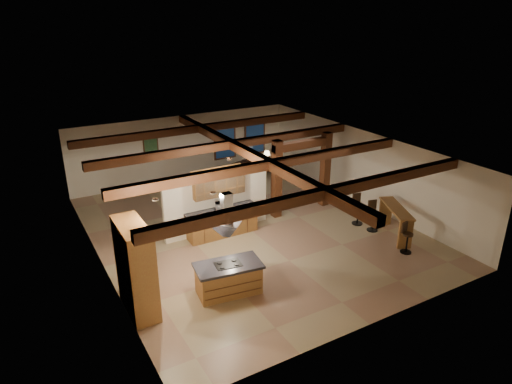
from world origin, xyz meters
TOP-DOWN VIEW (x-y plane):
  - ground at (0.00, 0.00)m, footprint 12.00×12.00m
  - room_walls at (0.00, 0.00)m, footprint 12.00×12.00m
  - ceiling_beams at (0.00, 0.00)m, footprint 10.00×12.00m
  - timber_posts at (2.50, 0.50)m, footprint 2.50×0.30m
  - partition_wall at (-1.00, 0.50)m, footprint 3.80×0.18m
  - pantry_cabinet at (-4.67, -2.60)m, footprint 0.67×1.60m
  - back_counter at (-1.00, 0.11)m, footprint 2.50×0.66m
  - upper_display_cabinet at (-1.00, 0.31)m, footprint 1.80×0.36m
  - range_hood at (-2.36, -3.05)m, footprint 1.10×1.10m
  - back_windows at (2.80, 5.93)m, footprint 2.70×0.07m
  - framed_art at (-1.50, 5.94)m, footprint 0.65×0.05m
  - recessed_cans at (-2.53, -1.93)m, footprint 3.16×2.46m
  - kitchen_island at (-2.36, -3.05)m, footprint 1.88×1.18m
  - dining_table at (0.04, 2.23)m, footprint 2.19×1.51m
  - sofa at (2.23, 5.49)m, footprint 2.22×1.36m
  - microwave at (-0.99, 0.11)m, footprint 0.50×0.42m
  - bar_counter at (4.00, -2.85)m, footprint 1.27×2.00m
  - side_table at (3.78, 5.10)m, footprint 0.50×0.50m
  - table_lamp at (3.78, 5.10)m, footprint 0.30×0.30m
  - bar_stool_a at (3.47, -3.85)m, footprint 0.36×0.37m
  - bar_stool_b at (3.66, -2.16)m, footprint 0.39×0.40m
  - bar_stool_c at (3.56, -1.49)m, footprint 0.39×0.40m
  - dining_chairs at (0.04, 2.23)m, footprint 2.01×2.01m

SIDE VIEW (x-z plane):
  - ground at x=0.00m, z-range 0.00..0.00m
  - sofa at x=2.23m, z-range 0.00..0.61m
  - side_table at x=3.78m, z-range 0.00..0.61m
  - dining_table at x=0.04m, z-range 0.00..0.70m
  - kitchen_island at x=-2.36m, z-range 0.00..0.88m
  - back_counter at x=-1.00m, z-range 0.01..0.95m
  - bar_stool_a at x=3.47m, z-range 0.01..1.02m
  - bar_stool_b at x=3.66m, z-range 0.01..1.09m
  - bar_stool_c at x=3.56m, z-range 0.01..1.13m
  - dining_chairs at x=0.04m, z-range 0.01..1.22m
  - bar_counter at x=4.00m, z-range 0.18..1.21m
  - table_lamp at x=3.78m, z-range 0.69..1.04m
  - microwave at x=-0.99m, z-range 0.94..1.18m
  - partition_wall at x=-1.00m, z-range 0.00..2.20m
  - pantry_cabinet at x=-4.67m, z-range 0.00..2.40m
  - back_windows at x=2.80m, z-range 0.65..2.35m
  - framed_art at x=-1.50m, z-range 1.27..2.12m
  - timber_posts at x=2.50m, z-range 0.31..3.21m
  - room_walls at x=0.00m, z-range -4.22..7.78m
  - range_hood at x=-2.36m, z-range 1.08..2.48m
  - upper_display_cabinet at x=-1.00m, z-range 1.37..2.33m
  - ceiling_beams at x=0.00m, z-range 2.62..2.90m
  - recessed_cans at x=-2.53m, z-range 2.85..2.89m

